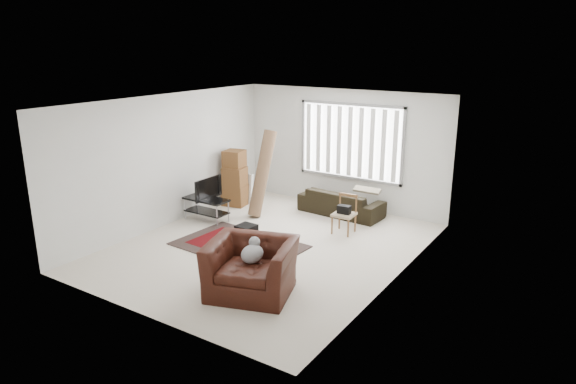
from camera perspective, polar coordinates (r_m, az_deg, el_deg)
name	(u,v)px	position (r m, az deg, el deg)	size (l,w,h in m)	color
room	(284,150)	(9.54, -0.43, 4.66)	(6.00, 6.02, 2.71)	beige
persian_rug	(239,245)	(9.76, -5.46, -5.90)	(2.40, 1.68, 0.02)	black
tv_stand	(206,205)	(11.07, -9.05, -1.38)	(0.99, 0.45, 0.50)	black
tv	(206,188)	(10.97, -9.14, 0.45)	(0.80, 0.10, 0.46)	black
subwoofer	(246,233)	(9.83, -4.64, -4.61)	(0.33, 0.33, 0.33)	black
moving_boxes	(235,180)	(12.00, -5.91, 1.35)	(0.61, 0.57, 1.30)	brown
white_flatpack	(243,188)	(12.27, -5.04, 0.50)	(0.56, 0.08, 0.71)	silver
rolled_rug	(262,173)	(11.19, -2.87, 2.10)	(0.28, 0.28, 1.89)	brown
sofa	(341,198)	(11.41, 5.93, -0.72)	(1.88, 0.81, 0.72)	black
side_chair	(344,212)	(10.28, 6.29, -2.24)	(0.43, 0.43, 0.78)	#917C5F
armchair	(251,264)	(7.83, -4.12, -7.97)	(1.56, 1.45, 0.94)	#33120A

